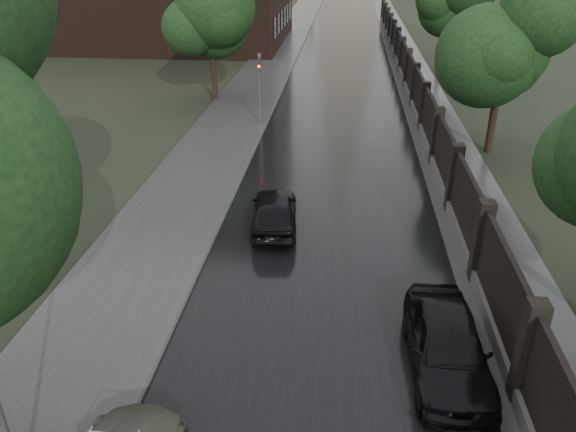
# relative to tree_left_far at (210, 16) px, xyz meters

# --- Properties ---
(fence_right) EXTENTS (0.45, 75.72, 2.70)m
(fence_right) POSITION_rel_tree_left_far_xyz_m (12.60, 2.01, -4.23)
(fence_right) COLOR #383533
(fence_right) RESTS_ON ground
(tree_left_far) EXTENTS (4.25, 4.25, 7.39)m
(tree_left_far) POSITION_rel_tree_left_far_xyz_m (0.00, 0.00, 0.00)
(tree_left_far) COLOR black
(tree_left_far) RESTS_ON ground
(tree_right_b) EXTENTS (4.08, 4.08, 7.01)m
(tree_right_b) POSITION_rel_tree_left_far_xyz_m (15.50, -8.00, -0.29)
(tree_right_b) COLOR black
(tree_right_b) RESTS_ON ground
(tree_right_c) EXTENTS (4.08, 4.08, 7.01)m
(tree_right_c) POSITION_rel_tree_left_far_xyz_m (15.50, 10.00, -0.29)
(tree_right_c) COLOR black
(tree_right_c) RESTS_ON ground
(traffic_light) EXTENTS (0.16, 0.32, 4.00)m
(traffic_light) POSITION_rel_tree_left_far_xyz_m (3.70, -5.01, -2.84)
(traffic_light) COLOR #59595E
(traffic_light) RESTS_ON ground
(hatchback_left) EXTENTS (1.99, 4.14, 1.36)m
(hatchback_left) POSITION_rel_tree_left_far_xyz_m (5.99, -17.13, -4.56)
(hatchback_left) COLOR black
(hatchback_left) RESTS_ON ground
(car_right_near) EXTENTS (1.92, 4.53, 1.53)m
(car_right_near) POSITION_rel_tree_left_far_xyz_m (11.07, -24.17, -4.48)
(car_right_near) COLOR black
(car_right_near) RESTS_ON ground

